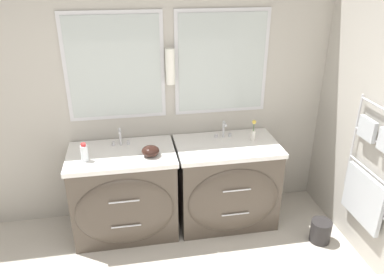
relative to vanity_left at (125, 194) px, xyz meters
name	(u,v)px	position (x,y,z in m)	size (l,w,h in m)	color
wall_back	(128,92)	(0.10, 0.39, 0.88)	(5.58, 0.17, 2.60)	#B2ADA3
vanity_left	(125,194)	(0.00, 0.00, 0.00)	(0.98, 0.69, 0.86)	#4C4238
vanity_right	(227,184)	(1.00, 0.00, 0.00)	(0.98, 0.69, 0.86)	#4C4238
faucet_left	(120,138)	(0.00, 0.19, 0.50)	(0.17, 0.11, 0.17)	silver
faucet_right	(224,130)	(1.00, 0.19, 0.50)	(0.17, 0.11, 0.17)	silver
toiletry_bottle	(84,153)	(-0.31, -0.06, 0.50)	(0.06, 0.06, 0.17)	silver
amenity_bowl	(151,151)	(0.26, -0.07, 0.47)	(0.16, 0.16, 0.10)	black
flower_vase	(253,132)	(1.27, 0.08, 0.51)	(0.04, 0.04, 0.21)	silver
waste_bin	(321,231)	(1.81, -0.47, -0.32)	(0.20, 0.20, 0.22)	#282626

